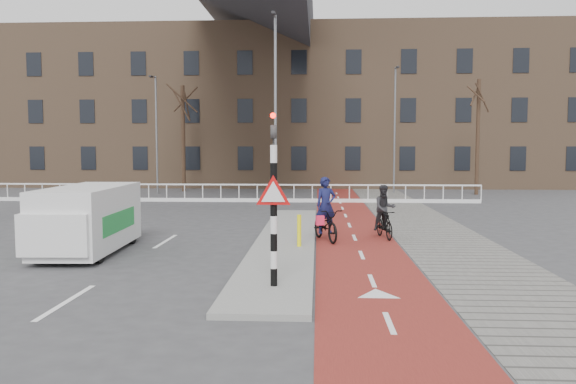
{
  "coord_description": "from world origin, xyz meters",
  "views": [
    {
      "loc": [
        0.29,
        -13.28,
        2.94
      ],
      "look_at": [
        -0.68,
        5.0,
        1.5
      ],
      "focal_mm": 35.0,
      "sensor_mm": 36.0,
      "label": 1
    }
  ],
  "objects": [
    {
      "name": "railing",
      "position": [
        -5.0,
        17.0,
        0.31
      ],
      "size": [
        28.0,
        0.1,
        0.99
      ],
      "color": "silver",
      "rests_on": "ground"
    },
    {
      "name": "townhouse_row",
      "position": [
        -3.0,
        32.0,
        7.81
      ],
      "size": [
        46.0,
        10.0,
        15.9
      ],
      "color": "#7F6047",
      "rests_on": "ground"
    },
    {
      "name": "streetlight_right",
      "position": [
        5.3,
        23.9,
        4.09
      ],
      "size": [
        0.12,
        0.12,
        8.18
      ],
      "primitive_type": "cylinder",
      "color": "slate",
      "rests_on": "ground"
    },
    {
      "name": "curb_island",
      "position": [
        -0.7,
        4.0,
        0.06
      ],
      "size": [
        1.8,
        16.0,
        0.12
      ],
      "primitive_type": "cube",
      "color": "gray",
      "rests_on": "ground"
    },
    {
      "name": "ground",
      "position": [
        0.0,
        0.0,
        0.0
      ],
      "size": [
        120.0,
        120.0,
        0.0
      ],
      "primitive_type": "plane",
      "color": "#38383A",
      "rests_on": "ground"
    },
    {
      "name": "bike_lane",
      "position": [
        1.5,
        10.0,
        0.01
      ],
      "size": [
        2.5,
        60.0,
        0.01
      ],
      "primitive_type": "cube",
      "color": "maroon",
      "rests_on": "ground"
    },
    {
      "name": "bollard",
      "position": [
        -0.24,
        2.64,
        0.58
      ],
      "size": [
        0.12,
        0.12,
        0.91
      ],
      "primitive_type": "cylinder",
      "color": "#FAF20D",
      "rests_on": "curb_island"
    },
    {
      "name": "sidewalk",
      "position": [
        4.3,
        10.0,
        0.01
      ],
      "size": [
        3.0,
        60.0,
        0.01
      ],
      "primitive_type": "cube",
      "color": "slate",
      "rests_on": "ground"
    },
    {
      "name": "cyclist_far",
      "position": [
        2.45,
        4.88,
        0.73
      ],
      "size": [
        0.83,
        1.65,
        1.74
      ],
      "rotation": [
        0.0,
        0.0,
        0.2
      ],
      "color": "black",
      "rests_on": "bike_lane"
    },
    {
      "name": "streetlight_near",
      "position": [
        -1.61,
        11.82,
        4.38
      ],
      "size": [
        0.12,
        0.12,
        8.77
      ],
      "primitive_type": "cylinder",
      "color": "slate",
      "rests_on": "ground"
    },
    {
      "name": "tree_mid",
      "position": [
        -8.81,
        24.33,
        3.56
      ],
      "size": [
        0.26,
        0.26,
        7.13
      ],
      "primitive_type": "cylinder",
      "color": "black",
      "rests_on": "ground"
    },
    {
      "name": "tree_right",
      "position": [
        10.31,
        22.61,
        3.61
      ],
      "size": [
        0.23,
        0.23,
        7.23
      ],
      "primitive_type": "cylinder",
      "color": "black",
      "rests_on": "ground"
    },
    {
      "name": "van",
      "position": [
        -6.13,
        2.02,
        0.98
      ],
      "size": [
        1.92,
        4.4,
        1.86
      ],
      "rotation": [
        0.0,
        0.0,
        0.04
      ],
      "color": "silver",
      "rests_on": "ground"
    },
    {
      "name": "traffic_signal",
      "position": [
        -0.6,
        -2.02,
        1.99
      ],
      "size": [
        0.8,
        0.8,
        3.68
      ],
      "color": "black",
      "rests_on": "curb_island"
    },
    {
      "name": "cyclist_near",
      "position": [
        0.55,
        4.33,
        0.69
      ],
      "size": [
        1.3,
        2.06,
        2.02
      ],
      "rotation": [
        0.0,
        0.0,
        0.34
      ],
      "color": "black",
      "rests_on": "bike_lane"
    },
    {
      "name": "streetlight_left",
      "position": [
        -10.07,
        22.41,
        3.76
      ],
      "size": [
        0.12,
        0.12,
        7.51
      ],
      "primitive_type": "cylinder",
      "color": "slate",
      "rests_on": "ground"
    }
  ]
}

